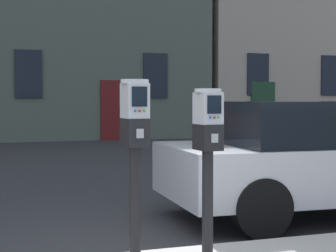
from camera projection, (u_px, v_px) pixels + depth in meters
name	position (u px, v px, depth m)	size (l,w,h in m)	color
parking_meter_near_kerb	(135.00, 139.00, 4.28)	(0.22, 0.26, 1.46)	black
parking_meter_twin_adjacent	(208.00, 143.00, 4.48)	(0.22, 0.26, 1.39)	black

